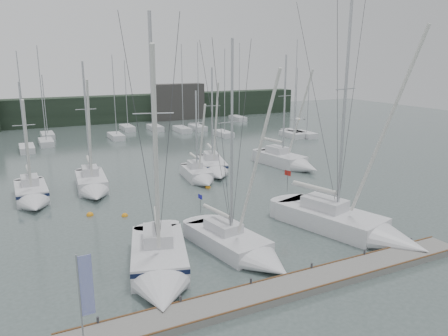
% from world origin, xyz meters
% --- Properties ---
extents(ground, '(160.00, 160.00, 0.00)m').
position_xyz_m(ground, '(0.00, 0.00, 0.00)').
color(ground, '#485754').
rests_on(ground, ground).
extents(dock, '(24.00, 2.00, 0.40)m').
position_xyz_m(dock, '(0.00, -5.00, 0.20)').
color(dock, slate).
rests_on(dock, ground).
extents(far_treeline, '(90.00, 4.00, 5.00)m').
position_xyz_m(far_treeline, '(0.00, 62.00, 2.50)').
color(far_treeline, black).
rests_on(far_treeline, ground).
extents(far_building_right, '(10.00, 3.00, 7.00)m').
position_xyz_m(far_building_right, '(18.00, 60.00, 3.50)').
color(far_building_right, '#3A3835').
rests_on(far_building_right, ground).
extents(mast_forest, '(59.59, 25.51, 14.83)m').
position_xyz_m(mast_forest, '(-1.79, 44.88, 0.49)').
color(mast_forest, silver).
rests_on(mast_forest, ground).
extents(sailboat_near_left, '(5.55, 9.64, 15.50)m').
position_xyz_m(sailboat_near_left, '(-5.95, -0.69, 0.65)').
color(sailboat_near_left, silver).
rests_on(sailboat_near_left, ground).
extents(sailboat_near_center, '(4.29, 9.10, 14.20)m').
position_xyz_m(sailboat_near_center, '(-0.35, -0.52, 0.50)').
color(sailboat_near_center, silver).
rests_on(sailboat_near_center, ground).
extents(sailboat_near_right, '(6.33, 11.54, 17.03)m').
position_xyz_m(sailboat_near_right, '(8.29, -1.13, 0.63)').
color(sailboat_near_right, silver).
rests_on(sailboat_near_right, ground).
extents(sailboat_mid_a, '(2.63, 7.43, 10.98)m').
position_xyz_m(sailboat_mid_a, '(-11.55, 16.76, 0.61)').
color(sailboat_mid_a, silver).
rests_on(sailboat_mid_a, ground).
extents(sailboat_mid_b, '(3.26, 8.27, 12.58)m').
position_xyz_m(sailboat_mid_b, '(-6.39, 17.50, 0.59)').
color(sailboat_mid_b, silver).
rests_on(sailboat_mid_b, ground).
extents(sailboat_mid_c, '(2.83, 6.69, 9.64)m').
position_xyz_m(sailboat_mid_c, '(3.88, 16.54, 0.51)').
color(sailboat_mid_c, silver).
rests_on(sailboat_mid_c, ground).
extents(sailboat_mid_d, '(4.56, 8.49, 11.91)m').
position_xyz_m(sailboat_mid_d, '(6.55, 18.83, 0.59)').
color(sailboat_mid_d, silver).
rests_on(sailboat_mid_d, ground).
extents(sailboat_mid_e, '(4.17, 9.15, 13.25)m').
position_xyz_m(sailboat_mid_e, '(15.28, 17.25, 0.62)').
color(sailboat_mid_e, silver).
rests_on(sailboat_mid_e, ground).
extents(buoy_a, '(0.50, 0.50, 0.50)m').
position_xyz_m(buoy_a, '(-5.29, 10.12, 0.00)').
color(buoy_a, orange).
rests_on(buoy_a, ground).
extents(buoy_b, '(0.51, 0.51, 0.51)m').
position_xyz_m(buoy_b, '(3.72, 14.17, 0.00)').
color(buoy_b, orange).
rests_on(buoy_b, ground).
extents(buoy_c, '(0.56, 0.56, 0.56)m').
position_xyz_m(buoy_c, '(-7.72, 11.49, 0.00)').
color(buoy_c, orange).
rests_on(buoy_c, ground).
extents(dock_banner, '(0.62, 0.08, 4.06)m').
position_xyz_m(dock_banner, '(-10.62, -5.24, 2.80)').
color(dock_banner, '#A4A7AC').
rests_on(dock_banner, dock).
extents(seagull, '(0.90, 0.41, 0.18)m').
position_xyz_m(seagull, '(2.58, -1.34, 8.59)').
color(seagull, white).
rests_on(seagull, ground).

